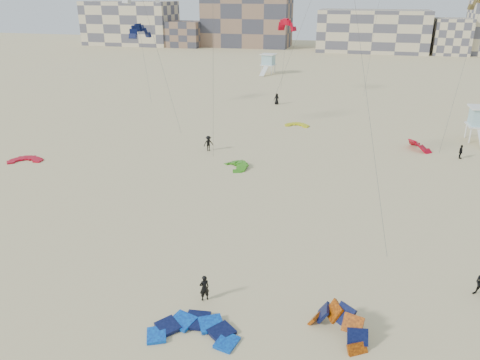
% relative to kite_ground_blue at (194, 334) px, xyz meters
% --- Properties ---
extents(ground, '(320.00, 320.00, 0.00)m').
position_rel_kite_ground_blue_xyz_m(ground, '(-1.01, 3.95, 0.00)').
color(ground, '#CCBB89').
rests_on(ground, ground).
extents(kite_ground_blue, '(4.88, 5.08, 0.94)m').
position_rel_kite_ground_blue_xyz_m(kite_ground_blue, '(0.00, 0.00, 0.00)').
color(kite_ground_blue, '#0076F3').
rests_on(kite_ground_blue, ground).
extents(kite_ground_orange, '(5.03, 5.02, 3.54)m').
position_rel_kite_ground_blue_xyz_m(kite_ground_orange, '(7.51, 1.93, 0.00)').
color(kite_ground_orange, orange).
rests_on(kite_ground_orange, ground).
extents(kite_ground_red, '(4.33, 4.44, 0.60)m').
position_rel_kite_ground_blue_xyz_m(kite_ground_red, '(-27.12, 21.46, 0.00)').
color(kite_ground_red, '#BA0013').
rests_on(kite_ground_red, ground).
extents(kite_ground_green, '(4.65, 4.59, 1.78)m').
position_rel_kite_ground_blue_xyz_m(kite_ground_green, '(-4.48, 25.36, 0.00)').
color(kite_ground_green, '#2D8714').
rests_on(kite_ground_green, ground).
extents(kite_ground_red_far, '(4.51, 4.44, 3.26)m').
position_rel_kite_ground_blue_xyz_m(kite_ground_red_far, '(14.62, 36.59, 0.00)').
color(kite_ground_red_far, '#BA0013').
rests_on(kite_ground_red_far, ground).
extents(kite_ground_yellow, '(3.00, 3.16, 0.55)m').
position_rel_kite_ground_blue_xyz_m(kite_ground_yellow, '(-0.61, 43.17, 0.00)').
color(kite_ground_yellow, '#C6CC0C').
rests_on(kite_ground_yellow, ground).
extents(kitesurfer_main, '(0.73, 0.70, 1.68)m').
position_rel_kite_ground_blue_xyz_m(kitesurfer_main, '(-0.38, 3.01, 0.84)').
color(kitesurfer_main, black).
rests_on(kitesurfer_main, ground).
extents(kitesurfer_c, '(1.32, 1.21, 1.78)m').
position_rel_kite_ground_blue_xyz_m(kitesurfer_c, '(-8.95, 29.84, 0.89)').
color(kitesurfer_c, black).
rests_on(kitesurfer_c, ground).
extents(kitesurfer_d, '(0.48, 0.95, 1.56)m').
position_rel_kite_ground_blue_xyz_m(kitesurfer_d, '(18.68, 34.24, 0.78)').
color(kitesurfer_d, black).
rests_on(kitesurfer_d, ground).
extents(kitesurfer_e, '(0.93, 0.68, 1.76)m').
position_rel_kite_ground_blue_xyz_m(kitesurfer_e, '(-5.72, 55.44, 0.88)').
color(kitesurfer_e, black).
rests_on(kitesurfer_e, ground).
extents(kite_fly_navy, '(4.80, 4.75, 11.82)m').
position_rel_kite_ground_blue_xyz_m(kite_fly_navy, '(-25.38, 47.85, 11.37)').
color(kite_fly_navy, '#0E1743').
rests_on(kite_fly_navy, ground).
extents(kite_fly_red, '(5.19, 5.20, 12.15)m').
position_rel_kite_ground_blue_xyz_m(kite_fly_red, '(-5.50, 61.83, 11.74)').
color(kite_fly_red, '#BA0013').
rests_on(kite_fly_red, ground).
extents(lifeguard_tower_near, '(3.11, 5.84, 4.25)m').
position_rel_kite_ground_blue_xyz_m(lifeguard_tower_near, '(21.83, 41.87, 2.10)').
color(lifeguard_tower_near, white).
rests_on(lifeguard_tower_near, ground).
extents(lifeguard_tower_far, '(3.47, 6.13, 4.32)m').
position_rel_kite_ground_blue_xyz_m(lifeguard_tower_far, '(-13.08, 84.83, 2.14)').
color(lifeguard_tower_far, white).
rests_on(lifeguard_tower_far, ground).
extents(condo_west_a, '(30.00, 15.00, 14.00)m').
position_rel_kite_ground_blue_xyz_m(condo_west_a, '(-71.01, 133.95, 7.00)').
color(condo_west_a, beige).
rests_on(condo_west_a, ground).
extents(condo_west_b, '(28.00, 14.00, 18.00)m').
position_rel_kite_ground_blue_xyz_m(condo_west_b, '(-31.01, 137.95, 9.00)').
color(condo_west_b, '#866651').
rests_on(condo_west_b, ground).
extents(condo_mid, '(32.00, 16.00, 12.00)m').
position_rel_kite_ground_blue_xyz_m(condo_mid, '(8.99, 133.95, 6.00)').
color(condo_mid, beige).
rests_on(condo_mid, ground).
extents(condo_fill_left, '(12.00, 10.00, 8.00)m').
position_rel_kite_ground_blue_xyz_m(condo_fill_left, '(-51.01, 131.95, 4.00)').
color(condo_fill_left, '#866651').
rests_on(condo_fill_left, ground).
extents(condo_fill_right, '(10.00, 10.00, 10.00)m').
position_rel_kite_ground_blue_xyz_m(condo_fill_right, '(30.99, 131.95, 5.00)').
color(condo_fill_right, beige).
rests_on(condo_fill_right, ground).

